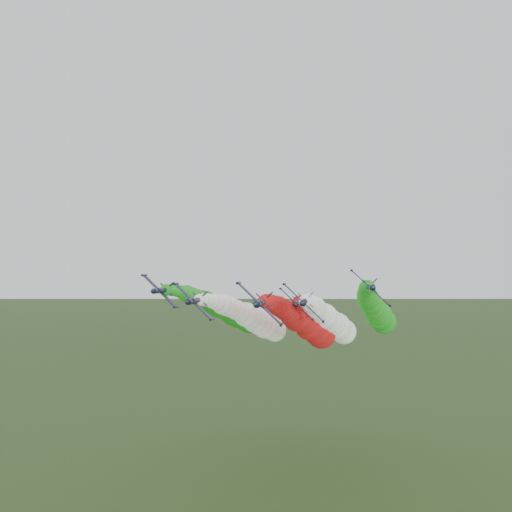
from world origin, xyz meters
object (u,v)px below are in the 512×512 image
object	(u,v)px
jet_lead	(306,324)
jet_inner_left	(255,320)
jet_trail	(323,320)
jet_outer_left	(227,311)
jet_outer_right	(376,310)
jet_inner_right	(331,321)

from	to	relation	value
jet_lead	jet_inner_left	distance (m)	16.70
jet_lead	jet_trail	world-z (taller)	jet_lead
jet_inner_left	jet_outer_left	xyz separation A→B (m)	(-8.70, 7.57, 1.50)
jet_trail	jet_outer_right	bearing A→B (deg)	-40.44
jet_inner_left	jet_inner_right	size ratio (longest dim) A/B	1.00
jet_outer_left	jet_outer_right	bearing A→B (deg)	-4.96
jet_lead	jet_trail	bearing A→B (deg)	82.25
jet_inner_right	jet_trail	xyz separation A→B (m)	(-2.24, 17.21, -1.20)
jet_trail	jet_inner_left	bearing A→B (deg)	-136.79
jet_inner_right	jet_outer_right	xyz separation A→B (m)	(11.11, 5.83, 2.30)
jet_outer_left	jet_trail	bearing A→B (deg)	17.59
jet_outer_right	jet_inner_left	bearing A→B (deg)	-171.98
jet_outer_left	jet_outer_right	distance (m)	38.81
jet_inner_left	jet_trail	size ratio (longest dim) A/B	1.00
jet_lead	jet_inner_right	xyz separation A→B (m)	(5.78, 8.79, -0.13)
jet_trail	jet_lead	bearing A→B (deg)	-97.75
jet_inner_right	jet_trail	world-z (taller)	jet_inner_right
jet_inner_right	jet_trail	bearing A→B (deg)	97.41
jet_lead	jet_inner_left	size ratio (longest dim) A/B	1.01
jet_inner_left	jet_outer_right	bearing A→B (deg)	8.02
jet_inner_right	jet_lead	bearing A→B (deg)	-123.33
jet_lead	jet_outer_right	distance (m)	22.44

